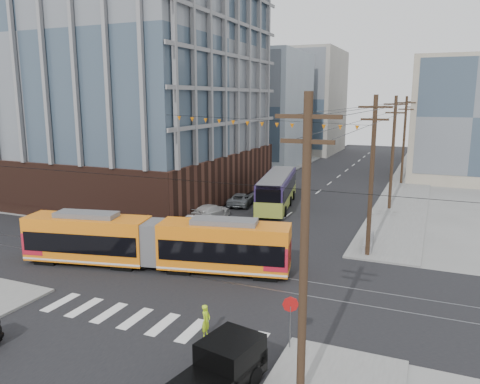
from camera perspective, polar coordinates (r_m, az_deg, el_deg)
The scene contains 17 objects.
ground at distance 26.52m, azimuth -7.35°, elevation -12.69°, with size 160.00×160.00×0.00m, color slate.
office_building at distance 55.81m, azimuth -15.70°, elevation 14.62°, with size 30.00×25.00×28.60m, color #381E16.
bg_bldg_nw_near at distance 78.54m, azimuth 0.95°, elevation 10.11°, with size 18.00×16.00×18.00m, color #8C99A5.
bg_bldg_ne_near at distance 68.96m, azimuth 26.17°, elevation 7.95°, with size 14.00×14.00×16.00m, color gray.
bg_bldg_nw_far at distance 96.49m, azimuth 7.17°, elevation 10.87°, with size 16.00×18.00×20.00m, color gray.
bg_bldg_ne_far at distance 89.07m, azimuth 26.77°, elevation 7.78°, with size 16.00×16.00×14.00m, color #8C99A5.
utility_pole_near at distance 16.20m, azimuth 7.81°, elevation -7.75°, with size 0.30×0.30×11.00m, color black.
utility_pole_far at distance 77.09m, azimuth 20.12°, elevation 6.80°, with size 0.30×0.30×11.00m, color black.
streetcar at distance 30.60m, azimuth -10.41°, elevation -6.12°, with size 17.35×2.44×3.34m, color orange, non-canonical shape.
city_bus at distance 47.06m, azimuth 4.56°, elevation 0.25°, with size 2.60×11.99×3.40m, color #291D46, non-canonical shape.
pickup_truck at distance 18.03m, azimuth -4.12°, elevation -21.87°, with size 1.90×5.33×1.81m, color black, non-canonical shape.
parked_car_silver at distance 39.04m, azimuth -5.06°, elevation -3.65°, with size 1.42×4.07×1.34m, color #A6A6A6.
parked_car_white at distance 42.49m, azimuth -3.59°, elevation -2.39°, with size 1.86×4.58×1.33m, color #B6B6B6.
parked_car_grey at distance 47.55m, azimuth 0.09°, elevation -0.89°, with size 2.15×4.67×1.30m, color slate.
pedestrian at distance 22.26m, azimuth -4.17°, elevation -15.37°, with size 0.56×0.37×1.54m, color #B0DC1D.
stop_sign at distance 21.05m, azimuth 6.12°, elevation -15.88°, with size 0.71×0.71×2.33m, color #A50F0F, non-canonical shape.
jersey_barrier at distance 35.56m, azimuth 15.37°, elevation -6.02°, with size 0.87×3.88×0.78m, color gray.
Camera 1 is at (12.39, -20.81, 10.79)m, focal length 35.00 mm.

